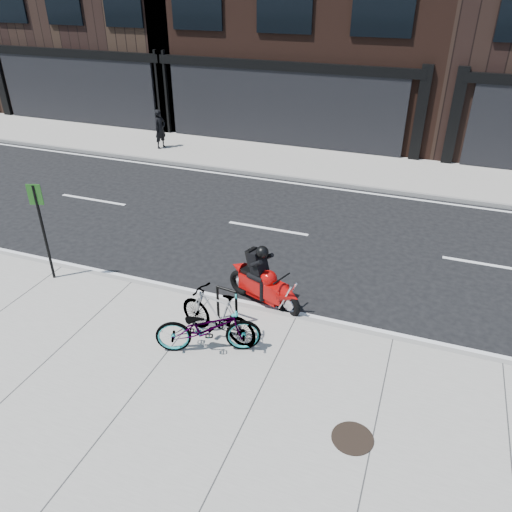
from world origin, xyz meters
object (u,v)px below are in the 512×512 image
at_px(pedestrian, 160,129).
at_px(sign_post, 42,224).
at_px(bike_rack, 227,302).
at_px(motorcycle, 267,283).
at_px(bicycle_front, 208,327).
at_px(bicycle_rear, 218,314).
at_px(manhole_cover, 352,438).

xyz_separation_m(pedestrian, sign_post, (2.62, -9.72, 0.63)).
height_order(bike_rack, motorcycle, motorcycle).
distance_m(bicycle_front, pedestrian, 12.97).
bearing_deg(bike_rack, bicycle_rear, -87.74).
bearing_deg(bicycle_front, manhole_cover, -133.39).
relative_size(bicycle_front, pedestrian, 1.29).
bearing_deg(bicycle_front, pedestrian, 11.27).
bearing_deg(bicycle_rear, bicycle_front, 12.20).
relative_size(bicycle_front, bicycle_rear, 1.12).
xyz_separation_m(motorcycle, pedestrian, (-7.68, 8.90, 0.31)).
relative_size(bike_rack, sign_post, 0.35).
bearing_deg(bicycle_front, bicycle_rear, -23.19).
height_order(bicycle_front, bicycle_rear, bicycle_rear).
xyz_separation_m(bicycle_front, pedestrian, (-7.18, 10.80, 0.25)).
bearing_deg(bicycle_front, motorcycle, -37.17).
bearing_deg(motorcycle, pedestrian, 150.64).
height_order(bicycle_rear, manhole_cover, bicycle_rear).
bearing_deg(manhole_cover, bicycle_front, 158.94).
distance_m(bike_rack, sign_post, 4.64).
distance_m(bike_rack, motorcycle, 1.10).
distance_m(bicycle_front, sign_post, 4.76).
height_order(bike_rack, bicycle_rear, bicycle_rear).
xyz_separation_m(bike_rack, motorcycle, (0.52, 0.97, -0.02)).
xyz_separation_m(motorcycle, sign_post, (-5.06, -0.82, 0.94)).
height_order(bicycle_front, pedestrian, pedestrian).
relative_size(bike_rack, motorcycle, 0.44).
xyz_separation_m(bicycle_front, motorcycle, (0.50, 1.90, -0.06)).
relative_size(bicycle_front, motorcycle, 1.05).
bearing_deg(motorcycle, bicycle_front, -84.98).
height_order(bicycle_front, manhole_cover, bicycle_front).
bearing_deg(sign_post, bicycle_rear, -25.44).
bearing_deg(pedestrian, sign_post, -149.79).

